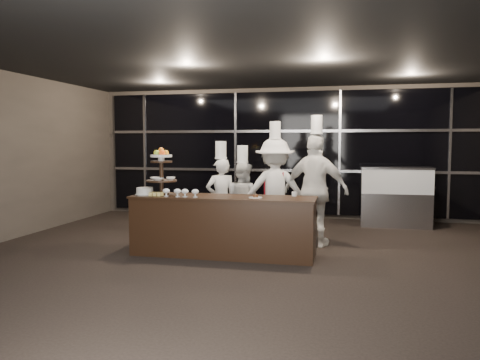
% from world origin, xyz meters
% --- Properties ---
extents(room, '(10.00, 10.00, 10.00)m').
position_xyz_m(room, '(0.00, 0.00, 1.50)').
color(room, black).
rests_on(room, ground).
extents(window_wall, '(8.60, 0.10, 2.80)m').
position_xyz_m(window_wall, '(0.00, 4.94, 1.50)').
color(window_wall, black).
rests_on(window_wall, ground).
extents(buffet_counter, '(2.84, 0.74, 0.92)m').
position_xyz_m(buffet_counter, '(-0.48, 1.06, 0.47)').
color(buffet_counter, black).
rests_on(buffet_counter, ground).
extents(display_stand, '(0.48, 0.48, 0.74)m').
position_xyz_m(display_stand, '(-1.48, 1.06, 1.34)').
color(display_stand, black).
rests_on(display_stand, buffet_counter).
extents(compotes, '(0.57, 0.11, 0.12)m').
position_xyz_m(compotes, '(-1.08, 0.84, 1.00)').
color(compotes, silver).
rests_on(compotes, buffet_counter).
extents(layer_cake, '(0.30, 0.30, 0.11)m').
position_xyz_m(layer_cake, '(-1.75, 1.01, 0.97)').
color(layer_cake, white).
rests_on(layer_cake, buffet_counter).
extents(pastry_squares, '(0.20, 0.12, 0.05)m').
position_xyz_m(pastry_squares, '(-1.51, 0.90, 0.95)').
color(pastry_squares, '#F3DC76').
rests_on(pastry_squares, buffet_counter).
extents(small_plate, '(0.20, 0.20, 0.05)m').
position_xyz_m(small_plate, '(0.05, 0.96, 0.94)').
color(small_plate, white).
rests_on(small_plate, buffet_counter).
extents(chef_cup, '(0.08, 0.08, 0.07)m').
position_xyz_m(chef_cup, '(0.59, 1.31, 0.96)').
color(chef_cup, white).
rests_on(chef_cup, buffet_counter).
extents(display_case, '(1.41, 0.62, 1.24)m').
position_xyz_m(display_case, '(2.36, 4.30, 0.69)').
color(display_case, '#A5A5AA').
rests_on(display_case, ground).
extents(chef_a, '(0.64, 0.56, 1.77)m').
position_xyz_m(chef_a, '(-0.78, 2.06, 0.77)').
color(chef_a, silver).
rests_on(chef_a, ground).
extents(chef_b, '(0.83, 0.75, 1.69)m').
position_xyz_m(chef_b, '(-0.44, 2.28, 0.72)').
color(chef_b, silver).
rests_on(chef_b, ground).
extents(chef_c, '(1.29, 0.92, 2.10)m').
position_xyz_m(chef_c, '(0.14, 2.23, 0.91)').
color(chef_c, white).
rests_on(chef_c, ground).
extents(chef_d, '(1.19, 0.76, 2.19)m').
position_xyz_m(chef_d, '(0.86, 2.05, 0.96)').
color(chef_d, white).
rests_on(chef_d, ground).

